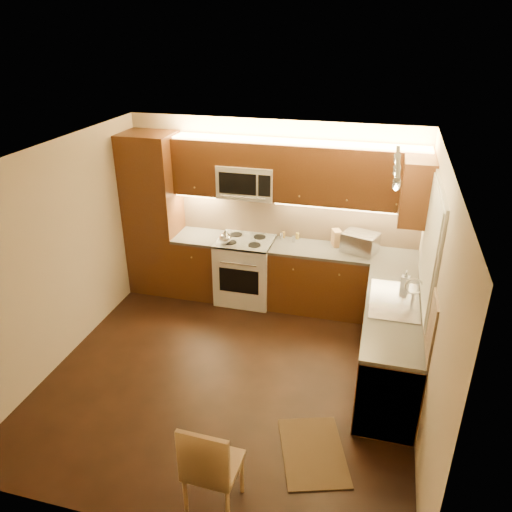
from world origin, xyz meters
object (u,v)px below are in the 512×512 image
(sink, at_px, (395,295))
(kettle, at_px, (225,236))
(knife_block, at_px, (336,238))
(microwave, at_px, (247,181))
(soap_bottle, at_px, (406,279))
(dining_chair, at_px, (213,463))
(stove, at_px, (245,270))
(toaster_oven, at_px, (360,243))

(sink, bearing_deg, kettle, 156.92)
(sink, xyz_separation_m, knife_block, (-0.78, 1.30, 0.04))
(microwave, distance_m, kettle, 0.80)
(microwave, relative_size, sink, 0.88)
(sink, distance_m, kettle, 2.42)
(microwave, height_order, soap_bottle, microwave)
(kettle, xyz_separation_m, soap_bottle, (2.33, -0.61, -0.02))
(sink, height_order, soap_bottle, soap_bottle)
(soap_bottle, height_order, dining_chair, soap_bottle)
(stove, relative_size, kettle, 4.58)
(stove, height_order, microwave, microwave)
(sink, relative_size, dining_chair, 0.92)
(kettle, distance_m, dining_chair, 3.32)
(stove, relative_size, microwave, 1.21)
(knife_block, relative_size, dining_chair, 0.24)
(knife_block, xyz_separation_m, soap_bottle, (0.89, -0.96, -0.01))
(soap_bottle, bearing_deg, knife_block, 143.13)
(dining_chair, bearing_deg, microwave, 103.01)
(microwave, bearing_deg, soap_bottle, -23.51)
(stove, xyz_separation_m, kettle, (-0.23, -0.18, 0.56))
(dining_chair, bearing_deg, knife_block, 83.10)
(stove, bearing_deg, dining_chair, -78.47)
(kettle, relative_size, toaster_oven, 0.47)
(kettle, xyz_separation_m, knife_block, (1.45, 0.35, -0.01))
(sink, distance_m, knife_block, 1.52)
(toaster_oven, distance_m, soap_bottle, 1.01)
(stove, distance_m, sink, 2.35)
(kettle, distance_m, toaster_oven, 1.78)
(microwave, xyz_separation_m, kettle, (-0.23, -0.31, -0.70))
(microwave, relative_size, kettle, 3.78)
(stove, height_order, dining_chair, dining_chair)
(microwave, bearing_deg, dining_chair, -78.91)
(toaster_oven, bearing_deg, microwave, -164.36)
(dining_chair, bearing_deg, stove, 103.45)
(sink, xyz_separation_m, soap_bottle, (0.11, 0.34, 0.03))
(kettle, xyz_separation_m, dining_chair, (0.90, -3.14, -0.55))
(stove, xyz_separation_m, dining_chair, (0.68, -3.32, 0.01))
(toaster_oven, bearing_deg, soap_bottle, -37.70)
(microwave, distance_m, sink, 2.48)
(kettle, height_order, soap_bottle, kettle)
(dining_chair, bearing_deg, toaster_oven, 77.59)
(microwave, height_order, kettle, microwave)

